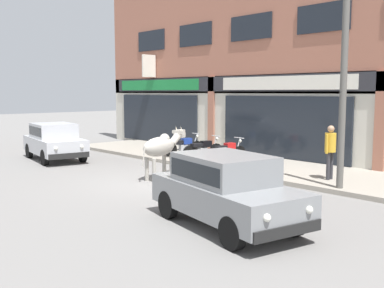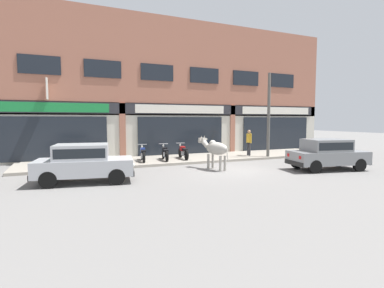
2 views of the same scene
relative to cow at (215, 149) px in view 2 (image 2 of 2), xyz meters
The scene contains 11 objects.
ground_plane 1.17m from the cow, 26.28° to the right, with size 90.00×90.00×0.00m, color slate.
sidewalk 3.93m from the cow, 82.01° to the left, with size 19.00×3.68×0.14m, color gray.
shop_building 6.71m from the cow, 84.89° to the left, with size 23.00×1.40×8.83m.
cow is the anchor object (origin of this frame).
car_0 5.28m from the cow, 24.88° to the right, with size 3.81×2.26×1.46m.
car_1 5.98m from the cow, behind, with size 3.78×2.16×1.46m.
motorcycle_0 4.29m from the cow, 128.46° to the left, with size 0.60×1.80×0.88m.
motorcycle_1 3.57m from the cow, 113.72° to the left, with size 0.60×1.80×0.88m.
motorcycle_2 3.39m from the cow, 94.86° to the left, with size 0.52×1.81×0.88m.
pedestrian 5.09m from the cow, 37.50° to the left, with size 0.32×0.50×1.60m.
utility_pole 5.58m from the cow, 24.81° to the left, with size 0.18×0.18×5.03m, color #595651.
Camera 2 is at (-7.22, -12.24, 2.38)m, focal length 28.00 mm.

